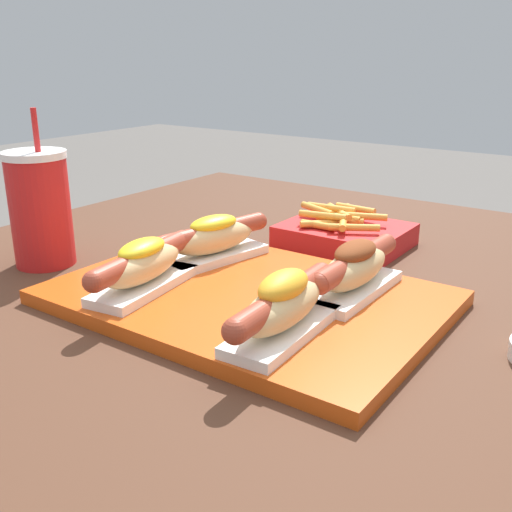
# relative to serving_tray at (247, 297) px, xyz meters

# --- Properties ---
(patio_table) EXTENTS (1.05, 1.18, 0.73)m
(patio_table) POSITION_rel_serving_tray_xyz_m (-0.05, 0.07, -0.37)
(patio_table) COLOR #4C2D1E
(patio_table) RESTS_ON ground_plane
(serving_tray) EXTENTS (0.47, 0.33, 0.02)m
(serving_tray) POSITION_rel_serving_tray_xyz_m (0.00, 0.00, 0.00)
(serving_tray) COLOR #CC4C14
(serving_tray) RESTS_ON patio_table
(hot_dog_0) EXTENTS (0.08, 0.20, 0.06)m
(hot_dog_0) POSITION_rel_serving_tray_xyz_m (-0.11, -0.07, 0.04)
(hot_dog_0) COLOR white
(hot_dog_0) RESTS_ON serving_tray
(hot_dog_1) EXTENTS (0.07, 0.20, 0.07)m
(hot_dog_1) POSITION_rel_serving_tray_xyz_m (0.10, -0.08, 0.04)
(hot_dog_1) COLOR white
(hot_dog_1) RESTS_ON serving_tray
(hot_dog_2) EXTENTS (0.09, 0.20, 0.07)m
(hot_dog_2) POSITION_rel_serving_tray_xyz_m (-0.11, 0.07, 0.04)
(hot_dog_2) COLOR white
(hot_dog_2) RESTS_ON serving_tray
(hot_dog_3) EXTENTS (0.06, 0.20, 0.07)m
(hot_dog_3) POSITION_rel_serving_tray_xyz_m (0.11, 0.07, 0.04)
(hot_dog_3) COLOR white
(hot_dog_3) RESTS_ON serving_tray
(drink_cup) EXTENTS (0.09, 0.09, 0.23)m
(drink_cup) POSITION_rel_serving_tray_xyz_m (-0.33, -0.05, 0.08)
(drink_cup) COLOR red
(drink_cup) RESTS_ON patio_table
(fries_basket) EXTENTS (0.19, 0.17, 0.06)m
(fries_basket) POSITION_rel_serving_tray_xyz_m (-0.01, 0.28, 0.01)
(fries_basket) COLOR red
(fries_basket) RESTS_ON patio_table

